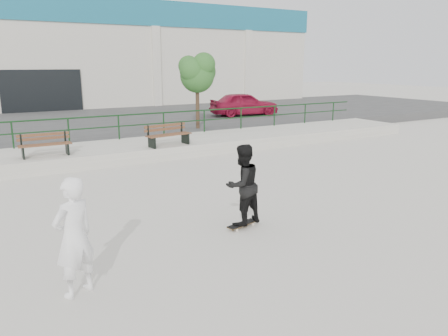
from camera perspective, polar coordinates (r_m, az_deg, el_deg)
ground at (r=8.88m, az=1.50°, el=-10.29°), size 120.00×120.00×0.00m
ledge at (r=17.27m, az=-15.34°, el=1.90°), size 30.00×3.00×0.50m
parking_strip at (r=25.48m, az=-20.43°, el=5.15°), size 60.00×14.00×0.50m
railing at (r=18.36m, az=-16.61°, el=5.63°), size 28.00×0.06×1.03m
commercial_building at (r=39.14m, az=-24.76°, el=13.76°), size 44.20×16.33×8.00m
bench_left at (r=16.04m, az=-22.36°, el=2.81°), size 1.70×0.52×0.78m
bench_right at (r=16.89m, az=-7.32°, el=4.29°), size 1.85×0.78×0.83m
tree at (r=21.23m, az=-3.49°, el=12.42°), size 2.02×1.79×3.59m
red_car at (r=26.65m, az=2.64°, el=8.37°), size 4.36×2.44×1.40m
skateboard at (r=9.86m, az=2.38°, el=-7.35°), size 0.81×0.38×0.09m
standing_skater at (r=9.57m, az=2.43°, el=-2.20°), size 0.98×0.82×1.80m
seated_skater at (r=7.22m, az=-19.01°, el=-8.55°), size 0.83×0.72×1.93m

